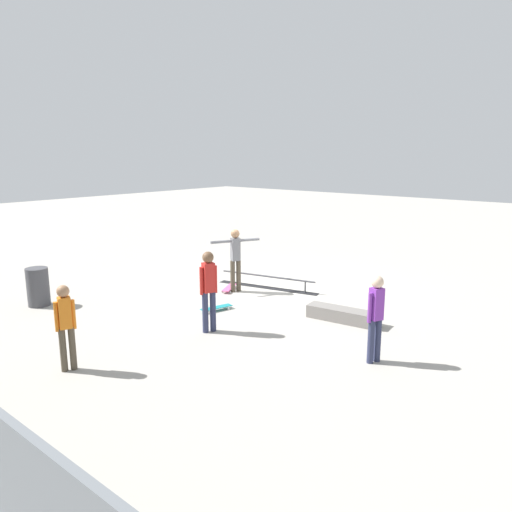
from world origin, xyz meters
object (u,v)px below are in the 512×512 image
at_px(skateboard_main, 229,288).
at_px(bystander_red_shirt, 209,287).
at_px(bystander_orange_shirt, 66,323).
at_px(loose_skateboard_teal, 216,308).
at_px(skate_ledge, 343,315).
at_px(bystander_purple_shirt, 376,314).
at_px(grind_rail, 267,283).
at_px(trash_bin, 38,287).
at_px(skater_main, 235,256).

xyz_separation_m(skateboard_main, bystander_red_shirt, (-1.84, 2.59, 0.91)).
bearing_deg(bystander_orange_shirt, skateboard_main, 34.95).
xyz_separation_m(bystander_red_shirt, loose_skateboard_teal, (0.86, -1.09, -0.91)).
distance_m(bystander_red_shirt, loose_skateboard_teal, 1.66).
relative_size(skate_ledge, bystander_purple_shirt, 1.03).
bearing_deg(grind_rail, bystander_red_shirt, 96.28).
distance_m(skate_ledge, loose_skateboard_teal, 3.01).
bearing_deg(skateboard_main, grind_rail, -63.33).
xyz_separation_m(bystander_orange_shirt, bystander_red_shirt, (-0.55, -2.90, 0.11)).
bearing_deg(loose_skateboard_teal, bystander_purple_shirt, 101.65).
xyz_separation_m(skate_ledge, loose_skateboard_teal, (2.72, 1.30, -0.07)).
bearing_deg(loose_skateboard_teal, skateboard_main, -131.71).
bearing_deg(grind_rail, bystander_orange_shirt, 83.13).
xyz_separation_m(grind_rail, bystander_orange_shirt, (-0.63, 6.35, 0.72)).
distance_m(bystander_red_shirt, trash_bin, 4.80).
distance_m(skater_main, loose_skateboard_teal, 1.94).
height_order(loose_skateboard_teal, trash_bin, trash_bin).
bearing_deg(bystander_purple_shirt, loose_skateboard_teal, 108.42).
xyz_separation_m(bystander_purple_shirt, loose_skateboard_teal, (4.25, -0.27, -0.84)).
bearing_deg(trash_bin, loose_skateboard_teal, -145.53).
xyz_separation_m(loose_skateboard_teal, trash_bin, (3.68, 2.53, 0.40)).
xyz_separation_m(skateboard_main, bystander_purple_shirt, (-5.22, 1.76, 0.84)).
bearing_deg(bystander_purple_shirt, grind_rail, 82.04).
bearing_deg(bystander_red_shirt, skateboard_main, 57.64).
bearing_deg(bystander_purple_shirt, skateboard_main, 93.37).
distance_m(bystander_orange_shirt, trash_bin, 4.28).
bearing_deg(skateboard_main, bystander_purple_shirt, -134.79).
height_order(skate_ledge, bystander_orange_shirt, bystander_orange_shirt).
xyz_separation_m(skateboard_main, loose_skateboard_teal, (-0.97, 1.49, 0.00)).
bearing_deg(bystander_purple_shirt, bystander_red_shirt, 125.74).
height_order(skate_ledge, skateboard_main, skate_ledge).
height_order(skateboard_main, bystander_purple_shirt, bystander_purple_shirt).
height_order(grind_rail, bystander_red_shirt, bystander_red_shirt).
xyz_separation_m(skater_main, bystander_purple_shirt, (-5.01, 1.80, -0.09)).
relative_size(grind_rail, trash_bin, 3.13).
distance_m(bystander_purple_shirt, trash_bin, 8.26).
height_order(grind_rail, skater_main, skater_main).
relative_size(skater_main, trash_bin, 1.80).
distance_m(skater_main, skateboard_main, 0.95).
distance_m(grind_rail, skateboard_main, 1.09).
bearing_deg(skateboard_main, loose_skateboard_teal, -173.11).
bearing_deg(skateboard_main, skate_ledge, -119.18).
relative_size(bystander_orange_shirt, bystander_red_shirt, 0.89).
bearing_deg(bystander_purple_shirt, skater_main, 92.27).
height_order(grind_rail, bystander_purple_shirt, bystander_purple_shirt).
relative_size(skateboard_main, loose_skateboard_teal, 0.98).
relative_size(skate_ledge, bystander_orange_shirt, 1.08).
bearing_deg(skater_main, bystander_purple_shirt, -82.84).
bearing_deg(skater_main, skateboard_main, 126.63).
relative_size(grind_rail, bystander_orange_shirt, 1.94).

